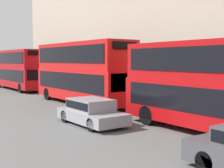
{
  "coord_description": "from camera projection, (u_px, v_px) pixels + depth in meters",
  "views": [
    {
      "loc": [
        -10.13,
        -2.6,
        3.32
      ],
      "look_at": [
        0.48,
        12.29,
        1.9
      ],
      "focal_mm": 50.0,
      "sensor_mm": 36.0,
      "label": 1
    }
  ],
  "objects": [
    {
      "name": "bus_second_in_queue",
      "position": [
        82.0,
        71.0,
        23.39
      ],
      "size": [
        2.59,
        10.63,
        4.58
      ],
      "color": "red",
      "rests_on": "ground"
    },
    {
      "name": "bus_third_in_queue",
      "position": [
        18.0,
        68.0,
        34.9
      ],
      "size": [
        2.59,
        11.04,
        4.37
      ],
      "color": "#A80F14",
      "rests_on": "ground"
    },
    {
      "name": "car_hatchback",
      "position": [
        91.0,
        111.0,
        15.99
      ],
      "size": [
        1.9,
        4.2,
        1.32
      ],
      "color": "gray",
      "rests_on": "ground"
    },
    {
      "name": "pedestrian",
      "position": [
        7.0,
        77.0,
        46.12
      ],
      "size": [
        0.36,
        0.36,
        1.71
      ],
      "color": "brown",
      "rests_on": "ground"
    }
  ]
}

